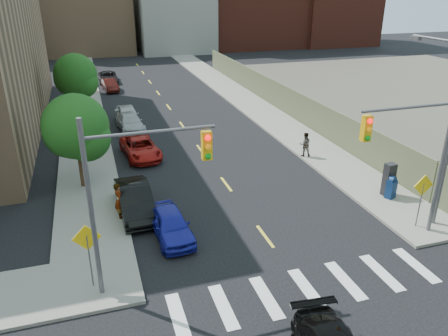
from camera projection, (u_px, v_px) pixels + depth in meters
sidewalk_nw at (82, 90)px, 47.64m from camera, size 3.50×73.00×0.15m
sidewalk_ne at (218, 81)px, 51.92m from camera, size 3.50×73.00×0.15m
fence_north at (279, 97)px, 40.12m from camera, size 0.12×44.00×2.50m
gravel_lot at (426, 91)px, 47.43m from camera, size 36.00×42.00×0.06m
bg_bldg_midwest at (85, 5)px, 71.96m from camera, size 14.00×16.00×15.00m
bg_bldg_center at (172, 19)px, 75.05m from camera, size 12.00×16.00×10.00m
bg_bldg_east at (244, 0)px, 79.48m from camera, size 18.00×18.00×16.00m
signal_nw at (133, 182)px, 15.24m from camera, size 4.59×0.30×7.00m
signal_ne at (418, 147)px, 18.54m from camera, size 4.59×0.30×7.00m
streetlight_ne at (447, 120)px, 19.67m from camera, size 0.25×3.70×9.00m
warn_sign_nw at (88, 245)px, 16.18m from camera, size 1.06×0.06×2.83m
warn_sign_ne at (422, 191)px, 20.31m from camera, size 1.06×0.06×2.83m
warn_sign_midwest at (82, 134)px, 28.02m from camera, size 1.06×0.06×2.83m
tree_west_near at (76, 130)px, 23.91m from camera, size 3.66×3.64×5.52m
tree_west_far at (76, 78)px, 37.07m from camera, size 3.66×3.64×5.52m
parked_car_blue at (171, 224)px, 20.14m from camera, size 1.83×4.02×1.34m
parked_car_black at (135, 200)px, 22.17m from camera, size 1.78×4.71×1.54m
parked_car_red at (140, 148)px, 29.48m from camera, size 2.62×4.86×1.29m
parked_car_silver at (130, 122)px, 34.84m from camera, size 2.26×4.62×1.29m
parked_car_white at (127, 115)px, 36.44m from camera, size 1.84×4.39×1.48m
parked_car_maroon at (110, 85)px, 47.44m from camera, size 1.73×3.98×1.27m
parked_car_grey at (108, 77)px, 51.40m from camera, size 2.18×4.60×1.27m
mailbox at (391, 187)px, 23.52m from camera, size 0.64×0.57×1.28m
payphone at (389, 179)px, 23.73m from camera, size 0.59×0.49×1.85m
pedestrian_west at (119, 200)px, 21.49m from camera, size 0.49×0.70×1.84m
pedestrian_east at (305, 144)px, 29.16m from camera, size 0.94×0.82×1.64m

